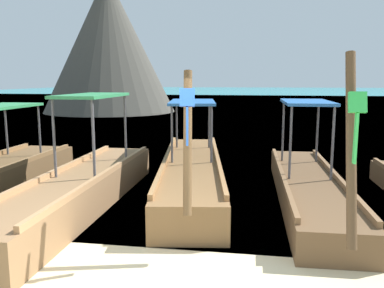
{
  "coord_description": "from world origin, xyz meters",
  "views": [
    {
      "loc": [
        1.24,
        -4.42,
        2.48
      ],
      "look_at": [
        0.0,
        3.11,
        1.25
      ],
      "focal_mm": 37.95,
      "sensor_mm": 36.0,
      "label": 1
    }
  ],
  "objects_px": {
    "longtail_boat_blue_ribbon": "(192,172)",
    "longtail_boat_green_ribbon": "(308,186)",
    "longtail_boat_violet_ribbon": "(79,189)",
    "karst_rock": "(106,46)"
  },
  "relations": [
    {
      "from": "longtail_boat_green_ribbon",
      "to": "karst_rock",
      "type": "bearing_deg",
      "value": 120.14
    },
    {
      "from": "longtail_boat_violet_ribbon",
      "to": "longtail_boat_green_ribbon",
      "type": "height_order",
      "value": "longtail_boat_green_ribbon"
    },
    {
      "from": "longtail_boat_blue_ribbon",
      "to": "longtail_boat_green_ribbon",
      "type": "xyz_separation_m",
      "value": [
        2.52,
        -0.67,
        -0.04
      ]
    },
    {
      "from": "longtail_boat_violet_ribbon",
      "to": "longtail_boat_blue_ribbon",
      "type": "xyz_separation_m",
      "value": [
        1.88,
        1.86,
        -0.02
      ]
    },
    {
      "from": "longtail_boat_violet_ribbon",
      "to": "karst_rock",
      "type": "relative_size",
      "value": 0.63
    },
    {
      "from": "longtail_boat_blue_ribbon",
      "to": "karst_rock",
      "type": "xyz_separation_m",
      "value": [
        -10.1,
        21.06,
        4.56
      ]
    },
    {
      "from": "longtail_boat_blue_ribbon",
      "to": "longtail_boat_green_ribbon",
      "type": "bearing_deg",
      "value": -14.88
    },
    {
      "from": "longtail_boat_violet_ribbon",
      "to": "karst_rock",
      "type": "height_order",
      "value": "karst_rock"
    },
    {
      "from": "longtail_boat_green_ribbon",
      "to": "karst_rock",
      "type": "relative_size",
      "value": 0.62
    },
    {
      "from": "longtail_boat_blue_ribbon",
      "to": "longtail_boat_green_ribbon",
      "type": "height_order",
      "value": "longtail_boat_green_ribbon"
    }
  ]
}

